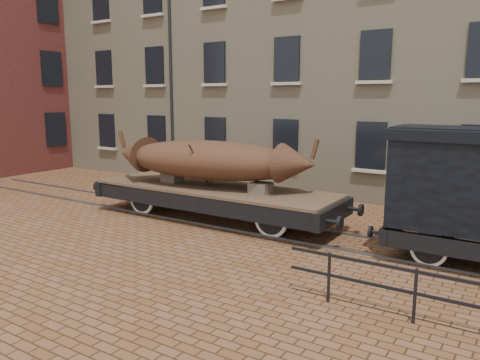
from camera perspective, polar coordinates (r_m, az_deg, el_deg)
The scene contains 5 objects.
ground at distance 14.00m, azimuth 5.18°, elevation -6.26°, with size 90.00×90.00×0.00m, color brown.
warehouse_cream at distance 22.35m, azimuth 25.47°, elevation 17.05°, with size 40.00×10.19×14.00m.
rail_track at distance 13.99m, azimuth 5.18°, elevation -6.14°, with size 30.00×1.52×0.06m.
flatcar_wagon at distance 15.07m, azimuth -3.21°, elevation -1.65°, with size 9.23×2.50×1.39m.
iron_boat at distance 14.98m, azimuth -3.76°, elevation 2.47°, with size 7.10×2.79×1.68m.
Camera 1 is at (6.19, -11.92, 3.94)m, focal length 35.00 mm.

